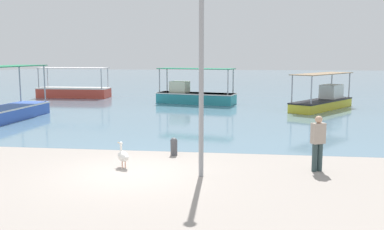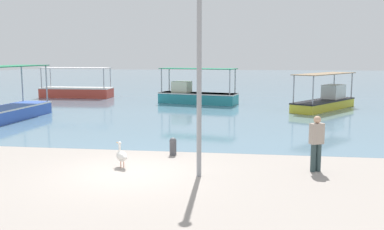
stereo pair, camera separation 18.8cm
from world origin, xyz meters
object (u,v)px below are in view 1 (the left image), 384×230
at_px(fishing_boat_far_left, 324,100).
at_px(pelican, 123,156).
at_px(fishing_boat_near_right, 74,91).
at_px(fishing_boat_near_left, 194,95).
at_px(fishing_boat_far_right, 9,109).
at_px(lamp_post, 201,62).
at_px(mooring_bollard, 174,146).
at_px(fisherman_standing, 318,142).

relative_size(fishing_boat_far_left, pelican, 7.54).
bearing_deg(fishing_boat_near_right, pelican, -63.81).
height_order(fishing_boat_near_right, pelican, fishing_boat_near_right).
xyz_separation_m(fishing_boat_near_left, fishing_boat_near_right, (-10.49, 3.26, -0.07)).
height_order(fishing_boat_far_left, pelican, fishing_boat_far_left).
distance_m(fishing_boat_far_right, fishing_boat_near_left, 12.83).
distance_m(pelican, lamp_post, 3.89).
bearing_deg(mooring_bollard, fishing_boat_far_right, 145.18).
bearing_deg(fishing_boat_far_right, mooring_bollard, -34.82).
distance_m(fishing_boat_near_right, mooring_bollard, 22.84).
bearing_deg(fishing_boat_far_left, fisherman_standing, -100.27).
relative_size(fishing_boat_near_left, mooring_bollard, 9.49).
bearing_deg(fisherman_standing, mooring_bollard, 162.13).
distance_m(fishing_boat_near_left, mooring_bollard, 16.35).
bearing_deg(pelican, fishing_boat_far_left, 61.32).
xyz_separation_m(fishing_boat_near_left, lamp_post, (2.54, -18.77, 2.66)).
bearing_deg(lamp_post, fishing_boat_far_left, 69.40).
bearing_deg(mooring_bollard, fishing_boat_near_left, 94.62).
bearing_deg(mooring_bollard, fishing_boat_far_left, 62.17).
bearing_deg(pelican, fisherman_standing, 3.44).
height_order(pelican, lamp_post, lamp_post).
distance_m(fishing_boat_far_left, mooring_bollard, 16.03).
xyz_separation_m(fishing_boat_near_left, mooring_bollard, (1.32, -16.29, -0.29)).
bearing_deg(fishing_boat_near_right, mooring_bollard, -58.87).
xyz_separation_m(fishing_boat_far_left, mooring_bollard, (-7.48, -14.17, -0.26)).
bearing_deg(fishing_boat_far_right, fisherman_standing, -30.13).
bearing_deg(fishing_boat_far_left, mooring_bollard, -117.83).
bearing_deg(fishing_boat_near_left, mooring_bollard, -85.38).
bearing_deg(fisherman_standing, fishing_boat_near_left, 108.52).
height_order(lamp_post, fisherman_standing, lamp_post).
xyz_separation_m(fishing_boat_near_right, mooring_bollard, (11.81, -19.55, -0.22)).
relative_size(lamp_post, fisherman_standing, 3.47).
relative_size(fishing_boat_near_right, lamp_post, 1.00).
relative_size(pelican, mooring_bollard, 1.28).
distance_m(fishing_boat_near_left, lamp_post, 19.13).
xyz_separation_m(fishing_boat_far_right, fisherman_standing, (15.04, -8.73, 0.36)).
relative_size(fishing_boat_far_right, lamp_post, 0.98).
relative_size(fishing_boat_near_left, fishing_boat_near_right, 1.01).
distance_m(fishing_boat_near_left, pelican, 18.15).
height_order(fishing_boat_near_right, mooring_bollard, fishing_boat_near_right).
distance_m(fishing_boat_far_left, fishing_boat_far_right, 19.18).
xyz_separation_m(pelican, lamp_post, (2.51, -0.63, 2.91)).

